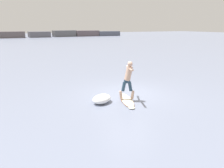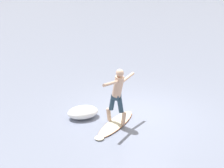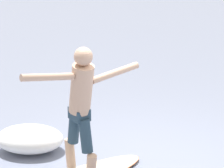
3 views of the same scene
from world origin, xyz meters
The scene contains 5 objects.
ground_plane centered at (0.00, 0.00, 0.00)m, with size 200.00×200.00×0.00m, color slate.
rock_jetty_breakwater centered at (4.44, 62.00, 0.89)m, with size 54.51×4.83×1.96m.
surfboard centered at (-0.63, -0.91, 0.04)m, with size 1.14×2.20×0.22m.
surfer centered at (-0.57, -0.89, 1.15)m, with size 0.83×1.59×1.81m.
wave_foam_at_tail centered at (-1.80, -0.61, 0.20)m, with size 1.25×1.13×0.39m.
Camera 1 is at (-5.62, -9.34, 3.46)m, focal length 35.00 mm.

